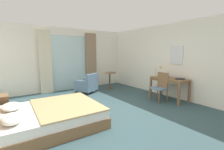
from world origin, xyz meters
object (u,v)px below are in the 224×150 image
at_px(armchair_by_window, 87,85).
at_px(desk_chair, 160,86).
at_px(desk_lamp, 159,70).
at_px(bed, 48,116).
at_px(nightstand, 0,106).
at_px(writing_desk, 169,81).
at_px(closed_book, 180,79).
at_px(round_cafe_table, 110,77).

bearing_deg(armchair_by_window, desk_chair, -57.00).
bearing_deg(desk_lamp, bed, -177.16).
height_order(nightstand, desk_chair, desk_chair).
bearing_deg(armchair_by_window, writing_desk, -51.83).
bearing_deg(armchair_by_window, bed, -132.20).
bearing_deg(desk_lamp, nightstand, 167.06).
bearing_deg(desk_lamp, writing_desk, -89.92).
relative_size(closed_book, armchair_by_window, 0.27).
bearing_deg(armchair_by_window, round_cafe_table, 6.63).
xyz_separation_m(writing_desk, round_cafe_table, (-0.74, 2.61, -0.13)).
distance_m(nightstand, closed_book, 5.29).
height_order(nightstand, round_cafe_table, round_cafe_table).
height_order(closed_book, armchair_by_window, closed_book).
distance_m(writing_desk, round_cafe_table, 2.72).
bearing_deg(round_cafe_table, closed_book, -75.11).
bearing_deg(bed, round_cafe_table, 36.28).
distance_m(bed, writing_desk, 3.98).
height_order(writing_desk, desk_chair, desk_chair).
distance_m(bed, round_cafe_table, 3.99).
bearing_deg(nightstand, armchair_by_window, 17.33).
distance_m(bed, closed_book, 4.09).
bearing_deg(armchair_by_window, nightstand, -162.67).
distance_m(bed, armchair_by_window, 2.99).
bearing_deg(closed_book, round_cafe_table, 86.36).
xyz_separation_m(writing_desk, closed_book, (0.05, -0.37, 0.11)).
relative_size(armchair_by_window, round_cafe_table, 1.29).
height_order(desk_chair, desk_lamp, desk_lamp).
height_order(desk_chair, armchair_by_window, desk_chair).
xyz_separation_m(nightstand, writing_desk, (4.85, -1.57, 0.40)).
height_order(writing_desk, closed_book, closed_book).
relative_size(bed, closed_book, 8.40).
bearing_deg(writing_desk, bed, 176.28).
distance_m(desk_chair, armchair_by_window, 2.88).
relative_size(bed, round_cafe_table, 2.91).
relative_size(desk_lamp, round_cafe_table, 0.58).
xyz_separation_m(bed, desk_lamp, (3.95, 0.20, 0.78)).
bearing_deg(writing_desk, desk_lamp, 90.08).
xyz_separation_m(desk_chair, desk_lamp, (0.38, 0.39, 0.49)).
height_order(desk_lamp, closed_book, desk_lamp).
height_order(bed, round_cafe_table, bed).
distance_m(desk_lamp, closed_book, 0.86).
relative_size(desk_chair, armchair_by_window, 1.01).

